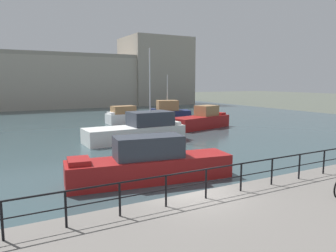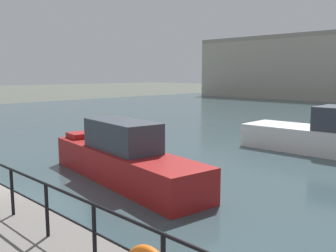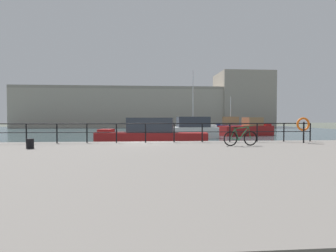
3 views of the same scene
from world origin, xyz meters
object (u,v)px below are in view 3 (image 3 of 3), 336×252
(moored_harbor_tender, at_px, (151,137))
(moored_small_launch, at_px, (184,130))
(parked_bicycle, at_px, (241,138))
(moored_red_daysailer, at_px, (232,126))
(mooring_bollard, at_px, (30,144))
(harbor_building, at_px, (172,107))
(moored_green_narrowboat, at_px, (247,129))
(moored_white_yacht, at_px, (196,127))
(life_ring_stand, at_px, (303,125))

(moored_harbor_tender, bearing_deg, moored_small_launch, -102.58)
(moored_small_launch, bearing_deg, moored_harbor_tender, -111.95)
(moored_harbor_tender, height_order, parked_bicycle, moored_harbor_tender)
(moored_red_daysailer, xyz_separation_m, mooring_bollard, (-19.02, -30.77, 0.11))
(harbor_building, bearing_deg, moored_green_narrowboat, -79.58)
(moored_white_yacht, height_order, moored_red_daysailer, moored_red_daysailer)
(moored_green_narrowboat, height_order, parked_bicycle, moored_green_narrowboat)
(parked_bicycle, xyz_separation_m, mooring_bollard, (-9.71, -0.41, -0.17))
(life_ring_stand, bearing_deg, moored_green_narrowboat, 77.04)
(life_ring_stand, bearing_deg, moored_white_yacht, 91.49)
(moored_green_narrowboat, xyz_separation_m, mooring_bollard, (-18.41, -22.25, 0.29))
(moored_small_launch, height_order, mooring_bollard, moored_small_launch)
(moored_harbor_tender, bearing_deg, moored_red_daysailer, -112.53)
(moored_small_launch, distance_m, mooring_bollard, 20.70)
(harbor_building, xyz_separation_m, moored_red_daysailer, (7.37, -28.22, -4.38))
(moored_red_daysailer, bearing_deg, moored_small_launch, 68.14)
(moored_white_yacht, distance_m, mooring_bollard, 32.65)
(moored_harbor_tender, height_order, life_ring_stand, life_ring_stand)
(moored_green_narrowboat, bearing_deg, harbor_building, 86.03)
(moored_harbor_tender, height_order, mooring_bollard, moored_harbor_tender)
(moored_green_narrowboat, relative_size, moored_white_yacht, 1.36)
(moored_harbor_tender, distance_m, life_ring_stand, 10.39)
(harbor_building, bearing_deg, parked_bicycle, -91.90)
(mooring_bollard, bearing_deg, harbor_building, 78.83)
(moored_small_launch, distance_m, parked_bicycle, 18.03)
(harbor_building, distance_m, mooring_bollard, 60.28)
(harbor_building, height_order, moored_harbor_tender, harbor_building)
(moored_harbor_tender, bearing_deg, harbor_building, -88.69)
(life_ring_stand, bearing_deg, parked_bicycle, -161.73)
(moored_white_yacht, distance_m, life_ring_stand, 28.28)
(harbor_building, distance_m, moored_harbor_tender, 51.59)
(moored_small_launch, relative_size, parked_bicycle, 4.79)
(harbor_building, relative_size, moored_red_daysailer, 11.18)
(moored_green_narrowboat, xyz_separation_m, parked_bicycle, (-8.70, -21.84, 0.46))
(moored_green_narrowboat, bearing_deg, mooring_bollard, -143.98)
(moored_red_daysailer, xyz_separation_m, life_ring_stand, (-5.34, -29.05, 0.87))
(moored_red_daysailer, bearing_deg, life_ring_stand, 95.60)
(moored_green_narrowboat, distance_m, life_ring_stand, 21.09)
(moored_green_narrowboat, distance_m, mooring_bollard, 28.88)
(mooring_bollard, bearing_deg, moored_red_daysailer, 58.28)
(moored_small_launch, relative_size, life_ring_stand, 6.04)
(harbor_building, relative_size, moored_small_launch, 7.78)
(moored_small_launch, distance_m, moored_red_daysailer, 15.63)
(moored_red_daysailer, bearing_deg, moored_white_yacht, 23.56)
(moored_harbor_tender, distance_m, moored_red_daysailer, 26.53)
(moored_green_narrowboat, relative_size, parked_bicycle, 4.26)
(harbor_building, distance_m, moored_green_narrowboat, 37.63)
(life_ring_stand, bearing_deg, moored_small_launch, 104.29)
(moored_small_launch, xyz_separation_m, parked_bicycle, (0.29, -18.02, 0.35))
(moored_small_launch, bearing_deg, parked_bicycle, -90.22)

